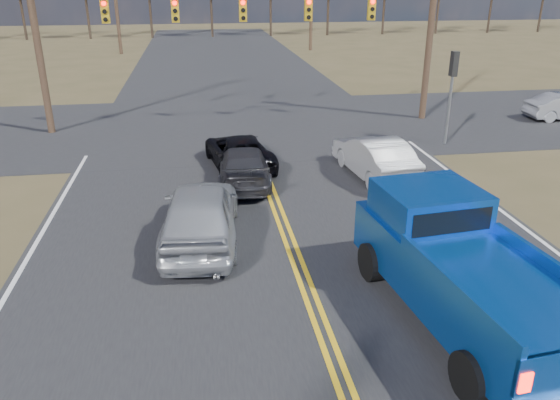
{
  "coord_description": "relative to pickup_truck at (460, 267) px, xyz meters",
  "views": [
    {
      "loc": [
        -2.27,
        -7.86,
        6.72
      ],
      "look_at": [
        -0.35,
        4.68,
        1.5
      ],
      "focal_mm": 35.0,
      "sensor_mm": 36.0,
      "label": 1
    }
  ],
  "objects": [
    {
      "name": "road_main",
      "position": [
        -2.89,
        8.68,
        -1.16
      ],
      "size": [
        14.0,
        120.0,
        0.02
      ],
      "primitive_type": "cube",
      "color": "#28282B",
      "rests_on": "ground"
    },
    {
      "name": "dgrey_car_queue",
      "position": [
        -3.69,
        8.75,
        -0.52
      ],
      "size": [
        2.04,
        4.47,
        1.27
      ],
      "primitive_type": "imported",
      "rotation": [
        0.0,
        0.0,
        3.08
      ],
      "color": "#323136",
      "rests_on": "ground"
    },
    {
      "name": "ground",
      "position": [
        -2.89,
        -1.32,
        -1.16
      ],
      "size": [
        160.0,
        160.0,
        0.0
      ],
      "primitive_type": "plane",
      "color": "brown",
      "rests_on": "ground"
    },
    {
      "name": "pickup_truck",
      "position": [
        0.0,
        0.0,
        0.0
      ],
      "size": [
        3.07,
        6.57,
        2.39
      ],
      "rotation": [
        0.0,
        0.0,
        0.11
      ],
      "color": "black",
      "rests_on": "ground"
    },
    {
      "name": "silver_suv",
      "position": [
        -5.25,
        4.35,
        -0.32
      ],
      "size": [
        2.38,
        5.08,
        1.68
      ],
      "primitive_type": "imported",
      "rotation": [
        0.0,
        0.0,
        3.06
      ],
      "color": "#A7A9AF",
      "rests_on": "ground"
    },
    {
      "name": "black_suv",
      "position": [
        -3.72,
        10.54,
        -0.55
      ],
      "size": [
        2.65,
        4.64,
        1.22
      ],
      "primitive_type": "imported",
      "rotation": [
        0.0,
        0.0,
        3.29
      ],
      "color": "black",
      "rests_on": "ground"
    },
    {
      "name": "signal_gantry",
      "position": [
        -2.39,
        16.47,
        3.91
      ],
      "size": [
        19.6,
        4.83,
        10.0
      ],
      "color": "#473323",
      "rests_on": "ground"
    },
    {
      "name": "white_car_queue",
      "position": [
        1.0,
        8.71,
        -0.42
      ],
      "size": [
        2.08,
        4.64,
        1.48
      ],
      "primitive_type": "imported",
      "rotation": [
        0.0,
        0.0,
        3.26
      ],
      "color": "silver",
      "rests_on": "ground"
    },
    {
      "name": "road_cross",
      "position": [
        -2.89,
        16.68,
        -1.16
      ],
      "size": [
        120.0,
        12.0,
        0.02
      ],
      "primitive_type": "cube",
      "color": "#28282B",
      "rests_on": "ground"
    },
    {
      "name": "utility_poles",
      "position": [
        -2.89,
        15.68,
        4.07
      ],
      "size": [
        19.6,
        58.32,
        10.0
      ],
      "color": "#473323",
      "rests_on": "ground"
    }
  ]
}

